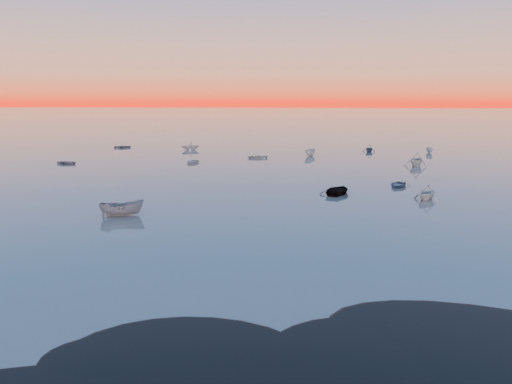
# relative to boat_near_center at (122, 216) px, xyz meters

# --- Properties ---
(ground) EXTENTS (600.00, 600.00, 0.00)m
(ground) POSITION_rel_boat_near_center_xyz_m (15.43, 76.00, 0.00)
(ground) COLOR slate
(ground) RESTS_ON ground
(mud_lobes) EXTENTS (140.00, 6.00, 0.07)m
(mud_lobes) POSITION_rel_boat_near_center_xyz_m (15.43, -25.00, 0.01)
(mud_lobes) COLOR black
(mud_lobes) RESTS_ON ground
(moored_fleet) EXTENTS (124.00, 58.00, 1.20)m
(moored_fleet) POSITION_rel_boat_near_center_xyz_m (15.43, 29.00, 0.00)
(moored_fleet) COLOR silver
(moored_fleet) RESTS_ON ground
(boat_near_center) EXTENTS (2.83, 4.27, 1.37)m
(boat_near_center) POSITION_rel_boat_near_center_xyz_m (0.00, 0.00, 0.00)
(boat_near_center) COLOR gray
(boat_near_center) RESTS_ON ground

